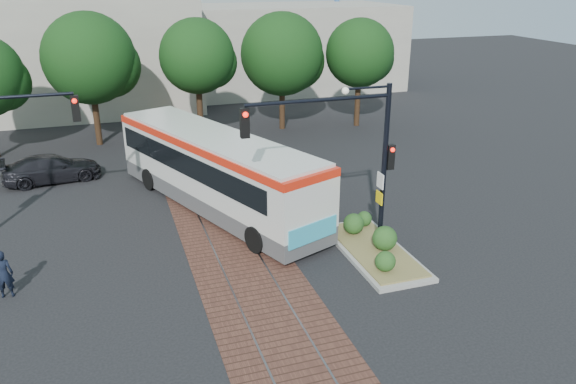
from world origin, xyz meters
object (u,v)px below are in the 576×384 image
city_bus (215,168)px  traffic_island (374,244)px  signal_pole_main (353,146)px  parked_car (52,168)px  officer (3,274)px

city_bus → traffic_island: bearing=-74.0°
signal_pole_main → parked_car: 16.23m
signal_pole_main → parked_car: size_ratio=1.31×
parked_car → traffic_island: bearing=-143.5°
city_bus → signal_pole_main: bearing=-79.8°
traffic_island → signal_pole_main: signal_pole_main is taller
city_bus → traffic_island: (4.62, -6.00, -1.52)m
city_bus → traffic_island: size_ratio=2.40×
signal_pole_main → city_bus: bearing=121.8°
signal_pole_main → parked_car: bearing=132.3°
officer → parked_car: officer is taller
officer → signal_pole_main: bearing=177.4°
parked_car → officer: bearing=167.6°
city_bus → traffic_island: 7.72m
city_bus → officer: size_ratio=7.66×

